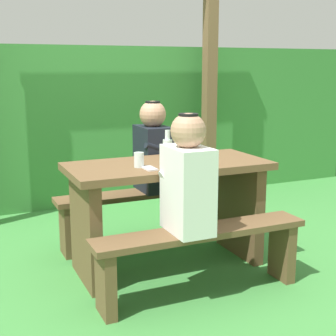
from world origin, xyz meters
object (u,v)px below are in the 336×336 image
at_px(bench_far, 142,206).
at_px(person_white_shirt, 188,178).
at_px(drinking_glass, 139,160).
at_px(bottle_right, 179,148).
at_px(cell_phone, 149,168).
at_px(person_black_coat, 153,150).
at_px(bottle_left, 167,149).
at_px(picnic_table, 168,197).
at_px(bench_near, 201,248).

relative_size(bench_far, person_white_shirt, 1.95).
distance_m(bench_far, drinking_glass, 0.80).
xyz_separation_m(person_white_shirt, bottle_right, (0.21, 0.57, 0.08)).
xyz_separation_m(bottle_right, cell_phone, (-0.32, -0.22, -0.08)).
bearing_deg(drinking_glass, person_black_coat, 59.56).
relative_size(drinking_glass, bottle_right, 0.48).
height_order(bottle_left, cell_phone, bottle_left).
xyz_separation_m(picnic_table, drinking_glass, (-0.24, -0.06, 0.30)).
height_order(bench_far, person_black_coat, person_black_coat).
height_order(picnic_table, drinking_glass, drinking_glass).
bearing_deg(bench_far, drinking_glass, -112.68).
bearing_deg(bottle_left, cell_phone, -138.95).
xyz_separation_m(person_black_coat, cell_phone, (-0.30, -0.66, -0.00)).
bearing_deg(bench_near, bottle_right, 78.49).
xyz_separation_m(bench_near, bottle_left, (0.01, 0.54, 0.54)).
bearing_deg(picnic_table, bench_near, -90.00).
height_order(drinking_glass, cell_phone, drinking_glass).
relative_size(picnic_table, bottle_left, 6.26).
xyz_separation_m(bottle_left, bottle_right, (0.11, 0.03, -0.01)).
bearing_deg(bottle_right, person_black_coat, 92.88).
bearing_deg(bottle_left, bench_far, 91.33).
relative_size(bench_far, cell_phone, 10.00).
height_order(bottle_left, bottle_right, bottle_left).
relative_size(person_white_shirt, person_black_coat, 1.00).
height_order(person_black_coat, bottle_right, person_black_coat).
distance_m(bench_far, bottle_left, 0.72).
relative_size(person_white_shirt, bottle_right, 3.43).
height_order(person_black_coat, bottle_left, person_black_coat).
bearing_deg(person_white_shirt, person_black_coat, 79.18).
distance_m(bench_far, person_white_shirt, 1.12).
distance_m(person_white_shirt, drinking_glass, 0.46).
xyz_separation_m(bench_far, bottle_left, (0.01, -0.47, 0.54)).
relative_size(bottle_right, cell_phone, 1.50).
bearing_deg(person_white_shirt, bench_near, -1.94).
height_order(bench_far, bottle_right, bottle_right).
bearing_deg(person_black_coat, bench_far, 178.01).
bearing_deg(bench_near, picnic_table, 90.00).
relative_size(person_black_coat, cell_phone, 5.14).
height_order(picnic_table, bench_far, picnic_table).
distance_m(picnic_table, bench_near, 0.55).
height_order(bench_near, cell_phone, cell_phone).
xyz_separation_m(bench_far, cell_phone, (-0.20, -0.66, 0.46)).
bearing_deg(drinking_glass, picnic_table, 15.10).
xyz_separation_m(picnic_table, bottle_left, (0.01, 0.03, 0.34)).
height_order(person_white_shirt, bottle_left, person_white_shirt).
xyz_separation_m(drinking_glass, bottle_right, (0.36, 0.13, 0.03)).
relative_size(bench_near, person_black_coat, 1.95).
bearing_deg(bottle_left, person_white_shirt, -101.41).
xyz_separation_m(person_white_shirt, person_black_coat, (0.19, 1.01, 0.00)).
xyz_separation_m(person_black_coat, bottle_left, (-0.08, -0.47, 0.09)).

